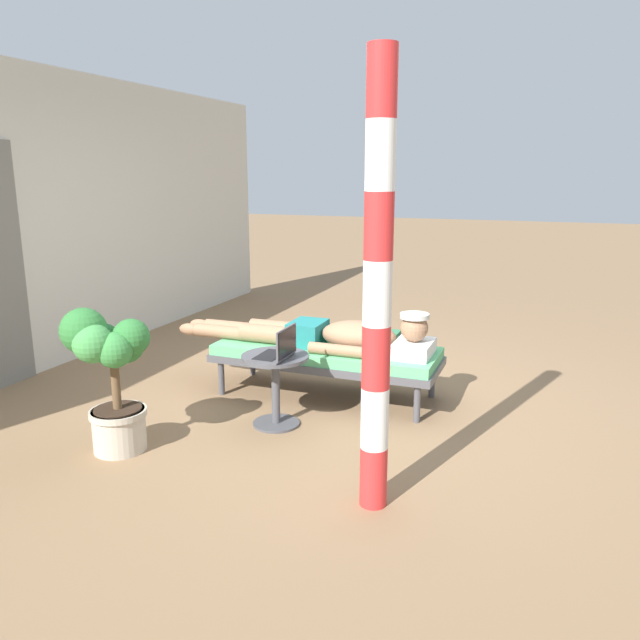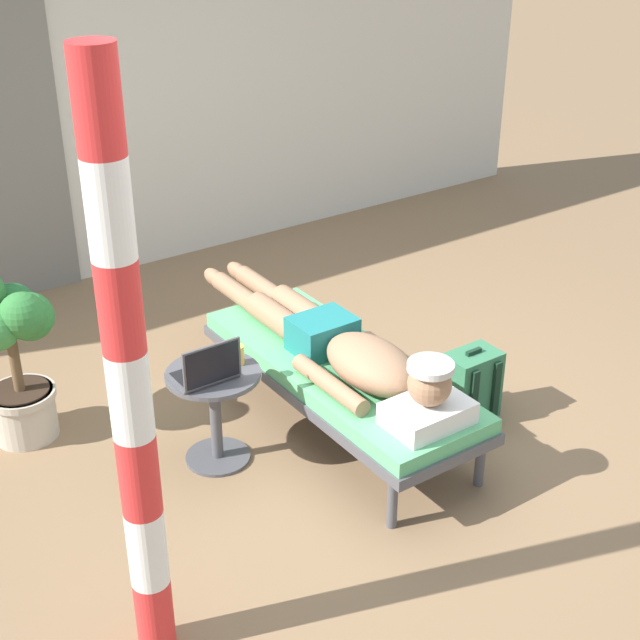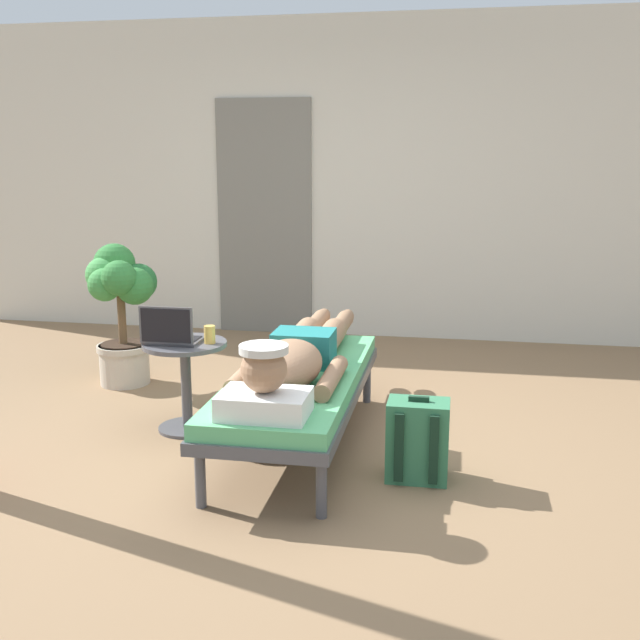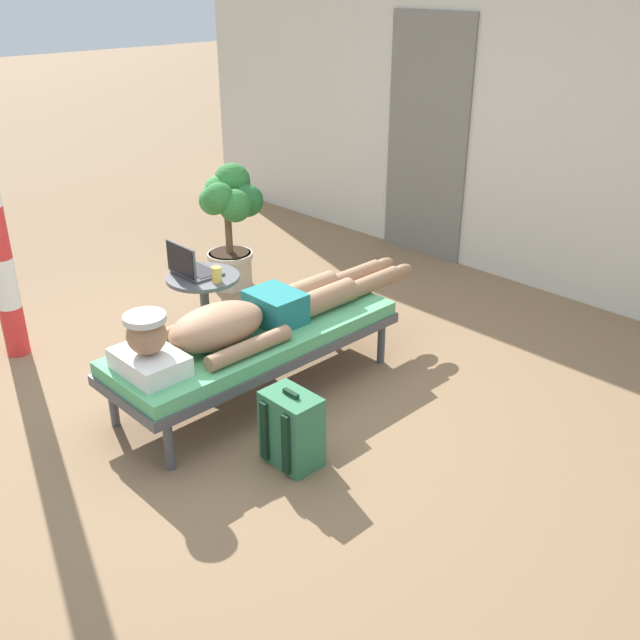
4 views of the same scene
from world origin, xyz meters
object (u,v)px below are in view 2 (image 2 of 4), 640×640
object	(u,v)px
lounge_chair	(339,373)
side_table	(215,401)
person_reclining	(344,348)
porch_post	(130,394)
potted_plant	(7,340)
drink_glass	(238,355)
backpack	(470,385)
laptop	(206,370)

from	to	relation	value
lounge_chair	side_table	size ratio (longest dim) A/B	3.48
person_reclining	porch_post	size ratio (longest dim) A/B	0.92
lounge_chair	potted_plant	xyz separation A→B (m)	(-1.45, 0.94, 0.24)
drink_glass	potted_plant	world-z (taller)	potted_plant
lounge_chair	backpack	bearing A→B (deg)	-25.35
side_table	backpack	bearing A→B (deg)	-18.15
potted_plant	side_table	bearing A→B (deg)	-46.83
potted_plant	porch_post	size ratio (longest dim) A/B	0.41
person_reclining	potted_plant	distance (m)	1.75
person_reclining	drink_glass	xyz separation A→B (m)	(-0.54, 0.17, 0.05)
backpack	porch_post	xyz separation A→B (m)	(-2.17, -0.52, 0.99)
laptop	backpack	size ratio (longest dim) A/B	0.73
side_table	laptop	xyz separation A→B (m)	(-0.06, -0.05, 0.23)
lounge_chair	drink_glass	size ratio (longest dim) A/B	17.95
drink_glass	backpack	bearing A→B (deg)	-20.37
side_table	porch_post	world-z (taller)	porch_post
side_table	drink_glass	world-z (taller)	drink_glass
person_reclining	side_table	bearing A→B (deg)	166.25
person_reclining	backpack	size ratio (longest dim) A/B	5.12
side_table	backpack	xyz separation A→B (m)	(1.36, -0.44, -0.16)
side_table	porch_post	xyz separation A→B (m)	(-0.82, -0.97, 0.83)
backpack	potted_plant	distance (m)	2.49
person_reclining	laptop	size ratio (longest dim) A/B	7.00
person_reclining	lounge_chair	bearing A→B (deg)	90.00
person_reclining	drink_glass	world-z (taller)	person_reclining
lounge_chair	backpack	size ratio (longest dim) A/B	4.30
backpack	porch_post	distance (m)	2.44
lounge_chair	backpack	distance (m)	0.75
person_reclining	backpack	distance (m)	0.79
porch_post	side_table	bearing A→B (deg)	49.84
laptop	drink_glass	xyz separation A→B (m)	(0.21, 0.05, -0.01)
laptop	drink_glass	bearing A→B (deg)	14.57
lounge_chair	person_reclining	distance (m)	0.18
drink_glass	porch_post	bearing A→B (deg)	-134.87
backpack	person_reclining	bearing A→B (deg)	157.53
drink_glass	backpack	xyz separation A→B (m)	(1.21, -0.45, -0.38)
side_table	potted_plant	size ratio (longest dim) A/B	0.54
drink_glass	porch_post	world-z (taller)	porch_post
lounge_chair	potted_plant	world-z (taller)	potted_plant
laptop	backpack	world-z (taller)	laptop
person_reclining	potted_plant	world-z (taller)	potted_plant
drink_glass	side_table	bearing A→B (deg)	-178.73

